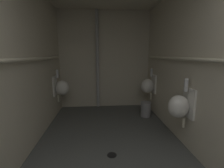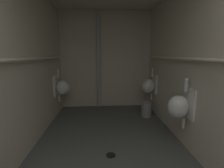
% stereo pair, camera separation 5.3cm
% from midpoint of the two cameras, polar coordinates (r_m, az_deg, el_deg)
% --- Properties ---
extents(floor, '(2.47, 4.21, 0.08)m').
position_cam_midpoint_polar(floor, '(2.62, -0.26, -23.09)').
color(floor, '#4C4F4C').
rests_on(floor, ground).
extents(wall_left, '(0.06, 4.21, 2.51)m').
position_cam_midpoint_polar(wall_left, '(2.43, -30.04, 5.49)').
color(wall_left, beige).
rests_on(wall_left, ground).
extents(wall_right, '(0.06, 4.21, 2.51)m').
position_cam_midpoint_polar(wall_right, '(2.55, 27.94, 5.86)').
color(wall_right, beige).
rests_on(wall_right, ground).
extents(wall_back, '(2.47, 0.06, 2.51)m').
position_cam_midpoint_polar(wall_back, '(4.25, -1.92, 8.54)').
color(wall_back, beige).
rests_on(wall_back, ground).
extents(urinal_left_mid, '(0.32, 0.30, 0.76)m').
position_cam_midpoint_polar(urinal_left_mid, '(3.81, -17.18, -1.09)').
color(urinal_left_mid, silver).
extents(urinal_right_mid, '(0.32, 0.30, 0.76)m').
position_cam_midpoint_polar(urinal_right_mid, '(2.54, 23.70, -7.30)').
color(urinal_right_mid, silver).
extents(urinal_right_far, '(0.32, 0.30, 0.76)m').
position_cam_midpoint_polar(urinal_right_far, '(3.92, 13.54, -0.58)').
color(urinal_right_far, silver).
extents(supply_pipe_left, '(0.06, 3.37, 0.06)m').
position_cam_midpoint_polar(supply_pipe_left, '(2.39, -28.31, 7.75)').
color(supply_pipe_left, beige).
extents(supply_pipe_right, '(0.06, 3.51, 0.06)m').
position_cam_midpoint_polar(supply_pipe_right, '(2.48, 26.60, 7.96)').
color(supply_pipe_right, beige).
extents(standpipe_back_wall, '(0.08, 0.08, 2.46)m').
position_cam_midpoint_polar(standpipe_back_wall, '(4.14, -4.56, 8.45)').
color(standpipe_back_wall, '#B2B2B2').
rests_on(standpipe_back_wall, ground).
extents(floor_drain, '(0.14, 0.14, 0.01)m').
position_cam_midpoint_polar(floor_drain, '(2.47, 0.23, -24.15)').
color(floor_drain, black).
rests_on(floor_drain, ground).
extents(waste_bin, '(0.23, 0.23, 0.34)m').
position_cam_midpoint_polar(waste_bin, '(3.77, 12.62, -8.88)').
color(waste_bin, gray).
rests_on(waste_bin, ground).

